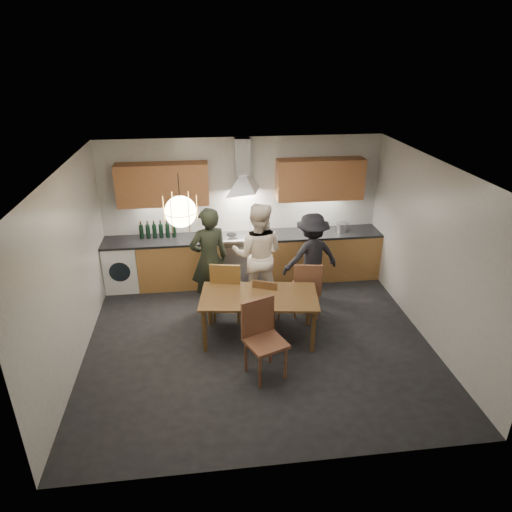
{
  "coord_description": "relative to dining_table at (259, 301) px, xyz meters",
  "views": [
    {
      "loc": [
        -0.73,
        -5.63,
        3.98
      ],
      "look_at": [
        0.02,
        0.4,
        1.2
      ],
      "focal_mm": 32.0,
      "sensor_mm": 36.0,
      "label": 1
    }
  ],
  "objects": [
    {
      "name": "stock_pot",
      "position": [
        1.79,
        1.87,
        0.34
      ],
      "size": [
        0.24,
        0.24,
        0.15
      ],
      "primitive_type": "cylinder",
      "rotation": [
        0.0,
        0.0,
        -0.14
      ],
      "color": "#B6B6BA",
      "rests_on": "counter_run"
    },
    {
      "name": "mixing_bowl",
      "position": [
        1.24,
        1.85,
        0.3
      ],
      "size": [
        0.32,
        0.32,
        0.07
      ],
      "primitive_type": "imported",
      "rotation": [
        0.0,
        0.0,
        -0.1
      ],
      "color": "#B4B4B7",
      "rests_on": "counter_run"
    },
    {
      "name": "chair_back_mid",
      "position": [
        0.15,
        0.29,
        -0.15
      ],
      "size": [
        0.49,
        0.49,
        0.83
      ],
      "rotation": [
        0.0,
        0.0,
        2.74
      ],
      "color": "brown",
      "rests_on": "ground"
    },
    {
      "name": "chair_back_right",
      "position": [
        0.83,
        0.5,
        -0.08
      ],
      "size": [
        0.5,
        0.5,
        0.97
      ],
      "rotation": [
        0.0,
        0.0,
        2.97
      ],
      "color": "brown",
      "rests_on": "ground"
    },
    {
      "name": "range_stove",
      "position": [
        -0.02,
        1.87,
        -0.19
      ],
      "size": [
        0.9,
        0.6,
        0.92
      ],
      "color": "silver",
      "rests_on": "ground"
    },
    {
      "name": "counter_run",
      "position": [
        -0.0,
        1.87,
        -0.18
      ],
      "size": [
        5.0,
        0.62,
        0.9
      ],
      "color": "#C0894A",
      "rests_on": "ground"
    },
    {
      "name": "ground",
      "position": [
        -0.02,
        -0.08,
        -0.63
      ],
      "size": [
        5.0,
        5.0,
        0.0
      ],
      "primitive_type": "plane",
      "color": "black",
      "rests_on": "ground"
    },
    {
      "name": "person_right",
      "position": [
        1.04,
        1.13,
        0.13
      ],
      "size": [
        1.08,
        0.77,
        1.52
      ],
      "primitive_type": "imported",
      "rotation": [
        0.0,
        0.0,
        3.36
      ],
      "color": "black",
      "rests_on": "ground"
    },
    {
      "name": "wall_fixtures",
      "position": [
        -0.02,
        1.99,
        1.24
      ],
      "size": [
        4.3,
        0.54,
        1.1
      ],
      "color": "#BA7747",
      "rests_on": "ground"
    },
    {
      "name": "room_shell",
      "position": [
        -0.02,
        -0.08,
        1.08
      ],
      "size": [
        5.02,
        4.52,
        2.61
      ],
      "color": "silver",
      "rests_on": "ground"
    },
    {
      "name": "dining_table",
      "position": [
        0.0,
        0.0,
        0.0
      ],
      "size": [
        1.79,
        1.06,
        0.71
      ],
      "rotation": [
        0.0,
        0.0,
        -0.13
      ],
      "color": "brown",
      "rests_on": "ground"
    },
    {
      "name": "person_mid",
      "position": [
        0.12,
        1.04,
        0.26
      ],
      "size": [
        1.0,
        0.86,
        1.77
      ],
      "primitive_type": "imported",
      "rotation": [
        0.0,
        0.0,
        2.9
      ],
      "color": "white",
      "rests_on": "ground"
    },
    {
      "name": "chair_front",
      "position": [
        -0.06,
        -0.78,
        -0.03
      ],
      "size": [
        0.62,
        0.62,
        1.05
      ],
      "rotation": [
        0.0,
        0.0,
        0.38
      ],
      "color": "brown",
      "rests_on": "ground"
    },
    {
      "name": "person_left",
      "position": [
        -0.68,
        0.99,
        0.24
      ],
      "size": [
        0.73,
        0.59,
        1.75
      ],
      "primitive_type": "imported",
      "rotation": [
        0.0,
        0.0,
        3.44
      ],
      "color": "black",
      "rests_on": "ground"
    },
    {
      "name": "wine_bottles",
      "position": [
        -1.55,
        1.97,
        0.43
      ],
      "size": [
        0.64,
        0.08,
        0.32
      ],
      "color": "black",
      "rests_on": "counter_run"
    },
    {
      "name": "pendant_lamp",
      "position": [
        -1.02,
        -0.18,
        1.47
      ],
      "size": [
        0.43,
        0.43,
        0.7
      ],
      "color": "black",
      "rests_on": "ground"
    },
    {
      "name": "chair_back_left",
      "position": [
        -0.44,
        0.55,
        -0.04
      ],
      "size": [
        0.54,
        0.54,
        1.02
      ],
      "rotation": [
        0.0,
        0.0,
        2.94
      ],
      "color": "brown",
      "rests_on": "ground"
    }
  ]
}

